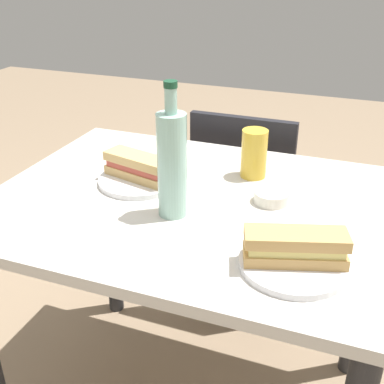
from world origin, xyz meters
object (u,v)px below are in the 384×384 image
Objects in this scene: baguette_sandwich_near at (295,247)px; water_bottle at (172,163)px; beer_glass at (254,154)px; olive_bowl at (271,197)px; baguette_sandwich_far at (138,167)px; plate_near at (293,264)px; knife_near at (286,246)px; plate_far at (139,180)px; dining_table at (192,240)px; knife_far at (147,170)px; chair_far at (246,198)px.

baguette_sandwich_near is 0.66× the size of water_bottle.
beer_glass reaches higher than olive_bowl.
beer_glass is (0.29, 0.16, 0.02)m from baguette_sandwich_far.
plate_near is 1.38× the size of knife_near.
plate_near is 1.63× the size of beer_glass.
baguette_sandwich_far reaches higher than plate_far.
baguette_sandwich_far is (-0.48, 0.25, 0.04)m from plate_near.
knife_near is at bearing -30.98° from dining_table.
knife_near is at bearing 120.40° from baguette_sandwich_near.
dining_table is 5.91× the size of knife_far.
plate_near is 0.37m from water_bottle.
plate_near is 0.29m from olive_bowl.
chair_far is 0.81m from water_bottle.
plate_near is 0.05m from knife_near.
plate_far is at bearing 167.04° from dining_table.
baguette_sandwich_far is (-0.45, 0.21, 0.03)m from knife_near.
water_bottle is 2.38× the size of beer_glass.
chair_far is at bearing 71.14° from knife_far.
olive_bowl is at bearing 15.50° from dining_table.
dining_table is 0.41m from baguette_sandwich_near.
olive_bowl is at bearing 109.73° from knife_near.
plate_far is (-0.48, 0.25, 0.00)m from plate_near.
plate_near is 0.46m from beer_glass.
plate_far is at bearing -91.18° from knife_far.
plate_far is (-0.45, 0.21, -0.01)m from knife_near.
water_bottle is at bearing -100.16° from dining_table.
knife_near reaches higher than plate_far.
baguette_sandwich_far reaches higher than plate_near.
beer_glass is (0.13, 0.29, -0.07)m from water_bottle.
dining_table is 0.30m from beer_glass.
olive_bowl is at bearing -69.82° from chair_far.
knife_near is (-0.03, 0.04, 0.01)m from plate_near.
beer_glass reaches higher than plate_near.
baguette_sandwich_far is 0.33m from beer_glass.
dining_table is 0.28m from water_bottle.
chair_far is 3.86× the size of baguette_sandwich_near.
dining_table is at bearing 145.27° from plate_near.
baguette_sandwich_far is at bearing 140.35° from water_bottle.
water_bottle is at bearing 159.44° from baguette_sandwich_near.
dining_table is 4.66× the size of plate_near.
plate_near is at bearing -32.19° from knife_far.
baguette_sandwich_far is 0.22m from water_bottle.
plate_far is at bearing 180.00° from baguette_sandwich_far.
baguette_sandwich_near is 0.35m from water_bottle.
dining_table is 7.60× the size of beer_glass.
baguette_sandwich_far is at bearing -177.68° from olive_bowl.
plate_near is at bearing -34.73° from dining_table.
baguette_sandwich_near is 1.23× the size of knife_far.
water_bottle reaches higher than chair_far.
knife_near is 0.78× the size of baguette_sandwich_far.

